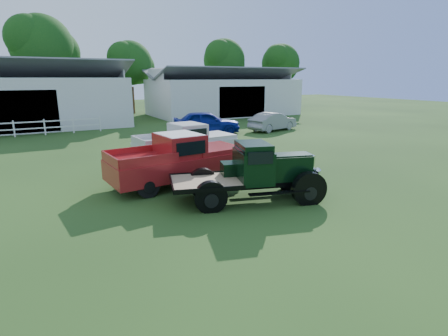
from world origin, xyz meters
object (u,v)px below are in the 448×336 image
misc_car_grey (273,122)px  vintage_flatbed (250,172)px  red_pickup (177,159)px  misc_car_blue (206,122)px  white_pickup (186,144)px

misc_car_grey → vintage_flatbed: bearing=126.9°
red_pickup → misc_car_grey: bearing=33.9°
red_pickup → misc_car_blue: size_ratio=1.11×
white_pickup → misc_car_blue: 9.43m
white_pickup → misc_car_grey: 12.51m
white_pickup → misc_car_blue: (4.98, 8.01, -0.10)m
red_pickup → white_pickup: (1.74, 3.31, -0.07)m
red_pickup → white_pickup: 3.73m
misc_car_grey → red_pickup: bearing=115.7°
red_pickup → white_pickup: red_pickup is taller
misc_car_blue → misc_car_grey: (5.46, -1.12, -0.14)m
red_pickup → vintage_flatbed: bearing=-69.9°
vintage_flatbed → misc_car_grey: bearing=67.3°
red_pickup → misc_car_blue: red_pickup is taller
misc_car_blue → misc_car_grey: misc_car_blue is taller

